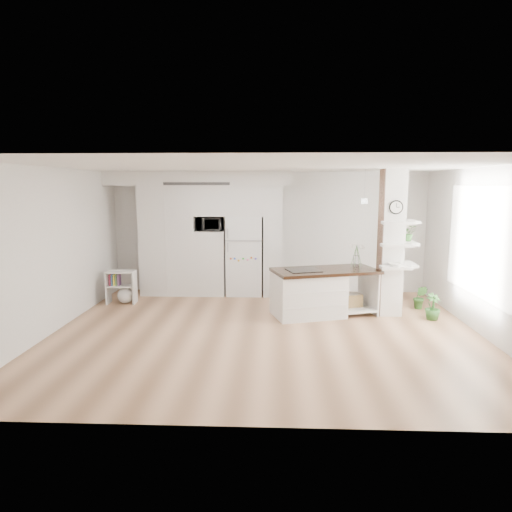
# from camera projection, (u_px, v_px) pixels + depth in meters

# --- Properties ---
(floor) EXTENTS (7.00, 6.00, 0.01)m
(floor) POSITION_uv_depth(u_px,v_px,m) (266.00, 332.00, 7.54)
(floor) COLOR tan
(floor) RESTS_ON ground
(room) EXTENTS (7.04, 6.04, 2.72)m
(room) POSITION_uv_depth(u_px,v_px,m) (266.00, 220.00, 7.26)
(room) COLOR white
(room) RESTS_ON ground
(cabinet_wall) EXTENTS (4.00, 0.71, 2.70)m
(cabinet_wall) POSITION_uv_depth(u_px,v_px,m) (202.00, 227.00, 10.01)
(cabinet_wall) COLOR silver
(cabinet_wall) RESTS_ON floor
(refrigerator) EXTENTS (0.78, 0.69, 1.75)m
(refrigerator) POSITION_uv_depth(u_px,v_px,m) (245.00, 255.00, 10.08)
(refrigerator) COLOR white
(refrigerator) RESTS_ON floor
(column) EXTENTS (0.69, 0.90, 2.70)m
(column) POSITION_uv_depth(u_px,v_px,m) (397.00, 243.00, 8.35)
(column) COLOR silver
(column) RESTS_ON floor
(window) EXTENTS (0.00, 2.40, 2.40)m
(window) POSITION_uv_depth(u_px,v_px,m) (478.00, 241.00, 7.46)
(window) COLOR white
(window) RESTS_ON room
(pendant_light) EXTENTS (0.12, 0.12, 0.10)m
(pendant_light) POSITION_uv_depth(u_px,v_px,m) (372.00, 203.00, 7.30)
(pendant_light) COLOR white
(pendant_light) RESTS_ON room
(kitchen_island) EXTENTS (2.10, 1.43, 1.43)m
(kitchen_island) POSITION_uv_depth(u_px,v_px,m) (314.00, 292.00, 8.47)
(kitchen_island) COLOR silver
(kitchen_island) RESTS_ON floor
(bookshelf) EXTENTS (0.59, 0.36, 0.68)m
(bookshelf) POSITION_uv_depth(u_px,v_px,m) (123.00, 289.00, 9.36)
(bookshelf) COLOR silver
(bookshelf) RESTS_ON floor
(floor_plant_a) EXTENTS (0.32, 0.30, 0.47)m
(floor_plant_a) POSITION_uv_depth(u_px,v_px,m) (420.00, 297.00, 8.93)
(floor_plant_a) COLOR #32692A
(floor_plant_a) RESTS_ON floor
(floor_plant_b) EXTENTS (0.35, 0.35, 0.48)m
(floor_plant_b) POSITION_uv_depth(u_px,v_px,m) (433.00, 307.00, 8.22)
(floor_plant_b) COLOR #32692A
(floor_plant_b) RESTS_ON floor
(microwave) EXTENTS (0.54, 0.37, 0.30)m
(microwave) POSITION_uv_depth(u_px,v_px,m) (210.00, 224.00, 9.95)
(microwave) COLOR #2D2D2D
(microwave) RESTS_ON cabinet_wall
(shelf_plant) EXTENTS (0.27, 0.23, 0.30)m
(shelf_plant) POSITION_uv_depth(u_px,v_px,m) (408.00, 233.00, 8.48)
(shelf_plant) COLOR #32692A
(shelf_plant) RESTS_ON column
(decor_bowl) EXTENTS (0.22, 0.22, 0.05)m
(decor_bowl) POSITION_uv_depth(u_px,v_px,m) (395.00, 264.00, 8.18)
(decor_bowl) COLOR white
(decor_bowl) RESTS_ON column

